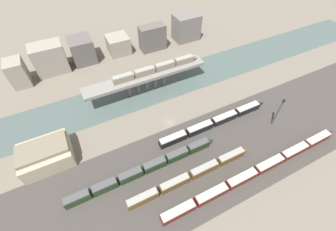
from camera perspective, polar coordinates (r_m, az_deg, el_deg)
name	(u,v)px	position (r m, az deg, el deg)	size (l,w,h in m)	color
ground_plane	(169,123)	(105.25, 0.24, -1.81)	(400.00, 400.00, 0.00)	#756B5B
railbed_yard	(196,163)	(93.61, 7.00, -11.93)	(280.00, 42.00, 0.01)	#423D38
river_water	(147,89)	(121.98, -5.29, 6.59)	(320.00, 24.48, 0.01)	#4C5B56
bridge	(146,77)	(116.62, -5.57, 9.66)	(64.41, 8.57, 10.05)	gray
train_on_bridge	(157,68)	(116.36, -2.75, 11.90)	(47.48, 2.91, 3.62)	gray
train_yard_near	(259,169)	(96.39, 22.13, -12.59)	(85.41, 3.19, 3.50)	#5B1E19
train_yard_mid	(193,175)	(88.93, 6.29, -14.73)	(54.26, 2.71, 3.84)	brown
train_yard_far	(146,169)	(89.97, -5.71, -13.31)	(62.53, 3.03, 3.91)	#23381E
train_yard_outer	(215,122)	(105.47, 11.91, -1.59)	(57.49, 3.17, 3.66)	black
warehouse_building	(46,154)	(102.19, -28.62, -8.68)	(19.01, 15.20, 9.02)	tan
signal_tower	(278,112)	(110.20, 26.09, 0.72)	(1.00, 0.81, 15.52)	#4C4C51
city_block_far_left	(18,73)	(144.39, -33.84, 8.94)	(8.75, 10.93, 14.49)	gray
city_block_left	(50,59)	(145.20, -27.82, 12.67)	(17.01, 11.48, 16.83)	gray
city_block_center	(82,50)	(147.79, -20.94, 15.26)	(12.93, 14.07, 14.47)	#605B56
city_block_right	(118,45)	(150.91, -12.50, 17.17)	(12.85, 13.01, 10.67)	gray
city_block_far_right	(153,38)	(150.26, -3.95, 19.12)	(16.10, 8.10, 15.53)	#605B56
city_block_tall	(186,27)	(161.54, 4.65, 21.46)	(16.54, 11.96, 16.47)	slate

